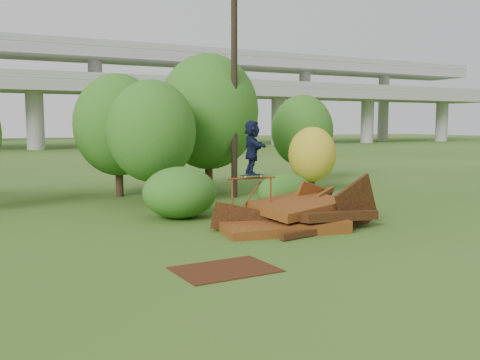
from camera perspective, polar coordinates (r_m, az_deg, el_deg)
name	(u,v)px	position (r m, az deg, el deg)	size (l,w,h in m)	color
ground	(298,242)	(15.13, 6.23, -6.60)	(240.00, 240.00, 0.00)	#2D5116
scrap_pile	(298,216)	(16.99, 6.18, -3.89)	(5.72, 2.95, 2.06)	#471E0C
grind_rail	(252,195)	(16.63, 1.26, -1.57)	(1.61, 0.18, 1.65)	brown
skateboard	(252,175)	(16.56, 1.29, 0.52)	(0.75, 0.25, 0.08)	black
skater	(252,148)	(16.50, 1.30, 3.47)	(1.56, 0.50, 1.68)	black
flat_plate	(225,269)	(12.25, -1.60, -9.52)	(2.22, 1.59, 0.03)	#3D1C0D
tree_1	(118,125)	(24.75, -12.87, 5.74)	(3.98, 3.98, 5.53)	black
tree_2	(152,131)	(21.93, -9.39, 5.15)	(3.59, 3.59, 5.07)	black
tree_3	(208,112)	(25.51, -3.39, 7.25)	(4.75, 4.75, 6.58)	black
tree_4	(312,154)	(25.76, 7.72, 2.71)	(2.29, 2.29, 3.16)	black
tree_5	(302,131)	(30.49, 6.66, 5.23)	(3.50, 3.50, 4.92)	black
shrub_left	(180,192)	(18.77, -6.44, -1.33)	(2.62, 2.42, 1.81)	#1C5516
shrub_right	(285,193)	(19.93, 4.80, -1.37)	(2.09, 1.92, 1.48)	#1C5516
utility_pole	(234,74)	(23.92, -0.62, 11.26)	(1.40, 0.28, 10.81)	black
freeway_overpass	(30,69)	(75.97, -21.46, 10.92)	(160.00, 15.00, 13.70)	gray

